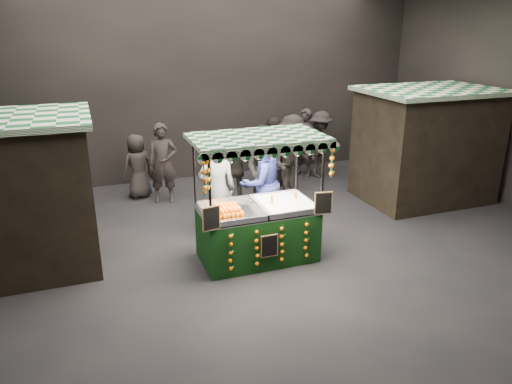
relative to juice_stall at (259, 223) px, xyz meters
name	(u,v)px	position (x,y,z in m)	size (l,w,h in m)	color
ground	(273,252)	(0.34, 0.15, -0.69)	(12.00, 12.00, 0.00)	black
market_hall	(276,63)	(0.34, 0.15, 2.69)	(12.10, 10.10, 5.05)	black
neighbour_stall_left	(3,196)	(-4.06, 1.15, 0.62)	(3.00, 2.20, 2.60)	black
neighbour_stall_right	(425,145)	(4.74, 1.65, 0.62)	(3.00, 2.20, 2.60)	black
juice_stall	(259,223)	(0.00, 0.00, 0.00)	(2.31, 1.36, 2.23)	black
vendor_grey	(217,189)	(-0.42, 1.15, 0.29)	(0.76, 0.54, 1.96)	slate
vendor_blue	(261,183)	(0.48, 1.18, 0.31)	(1.18, 1.05, 2.00)	navy
shopper_0	(163,163)	(-1.05, 3.51, 0.24)	(0.76, 0.60, 1.86)	#2E2825
shopper_1	(265,169)	(0.95, 2.13, 0.27)	(1.19, 1.15, 1.93)	#2C2823
shopper_2	(235,169)	(0.45, 2.75, 0.16)	(1.08, 0.83, 1.71)	#282420
shopper_3	(292,153)	(2.07, 3.24, 0.26)	(1.41, 1.18, 1.90)	black
shopper_4	(138,166)	(-1.58, 4.00, 0.08)	(0.88, 0.74, 1.54)	#2C2724
shopper_5	(274,151)	(1.84, 3.80, 0.20)	(1.56, 1.52, 1.78)	black
shopper_6	(305,143)	(2.90, 4.24, 0.22)	(0.70, 0.79, 1.83)	#2E2725
shopper_7	(320,144)	(3.26, 4.04, 0.20)	(1.31, 1.25, 1.78)	black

